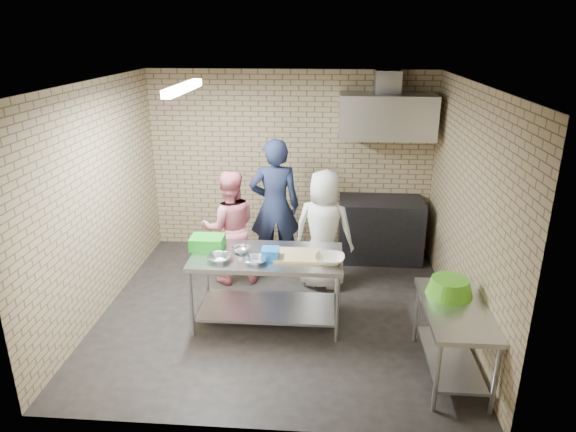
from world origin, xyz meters
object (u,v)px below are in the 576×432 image
Objects in this scene: stove at (380,229)px; blue_tub at (270,254)px; side_counter at (452,341)px; bottle_green at (417,121)px; prep_table at (267,288)px; green_basin at (449,287)px; man_navy at (275,207)px; bottle_red at (389,119)px; woman_white at (324,230)px; woman_pink at (230,228)px; green_crate at (207,243)px.

blue_tub is at bearing -124.97° from stove.
bottle_green is (0.00, 2.99, 1.64)m from side_counter.
stove is at bearing 52.67° from prep_table.
green_basin is 2.76m from man_navy.
bottle_red is 1.93m from woman_white.
blue_tub is at bearing -129.53° from bottle_green.
woman_pink is at bearing 11.37° from woman_white.
side_counter is 1.00× the size of stove.
prep_table is 1.22m from woman_pink.
green_crate is at bearing 68.98° from woman_pink.
green_crate is at bearing 170.27° from prep_table.
woman_pink is (-2.51, -1.15, -1.25)m from bottle_green.
man_navy is (-1.95, 2.22, 0.57)m from side_counter.
stove is at bearing -151.93° from bottle_green.
bottle_red is (-0.38, 2.74, 1.19)m from green_basin.
stove is 2.27m from woman_pink.
green_basin is at bearing -17.54° from prep_table.
prep_table is at bearing 116.57° from blue_tub.
blue_tub is at bearing 74.81° from woman_white.
green_crate reaches higher than blue_tub.
green_basin is 0.24× the size of man_navy.
prep_table is 2.40m from stove.
woman_pink is at bearing 25.54° from man_navy.
blue_tub is 0.12× the size of woman_white.
bottle_red is (1.45, 2.25, 1.12)m from blue_tub.
woman_white reaches higher than woman_pink.
bottle_green is at bearing 89.58° from green_basin.
green_crate is at bearing 164.53° from green_basin.
blue_tub is 1.29m from woman_pink.
stove is 1.60m from bottle_red.
green_crate is at bearing 45.65° from woman_white.
green_crate is at bearing -140.33° from stove.
green_basin is (2.58, -0.71, -0.09)m from green_crate.
prep_table is at bearing 106.26° from woman_pink.
woman_pink reaches higher than prep_table.
prep_table is at bearing -127.33° from stove.
green_basin is 0.30× the size of woman_pink.
bottle_green is 3.03m from woman_pink.
bottle_red reaches higher than stove.
prep_table is at bearing 83.63° from man_navy.
man_navy is at bearing 93.77° from blue_tub.
green_basin is 2.98m from bottle_green.
woman_white is at bearing 139.69° from man_navy.
blue_tub is at bearing 164.89° from green_basin.
woman_white is (-0.83, -0.95, 0.34)m from stove.
stove is at bearing -117.63° from woman_white.
side_counter is at bearing -90.00° from bottle_green.
man_navy reaches higher than stove.
bottle_green is at bearing 90.00° from side_counter.
side_counter is at bearing -21.90° from blue_tub.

